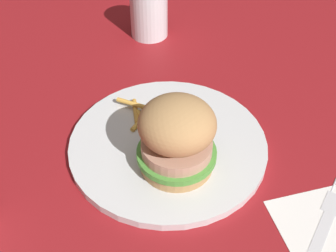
% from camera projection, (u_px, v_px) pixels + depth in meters
% --- Properties ---
extents(ground_plane, '(1.60, 1.60, 0.00)m').
position_uv_depth(ground_plane, '(184.00, 151.00, 0.62)').
color(ground_plane, maroon).
extents(plate, '(0.28, 0.28, 0.01)m').
position_uv_depth(plate, '(168.00, 144.00, 0.62)').
color(plate, silver).
rests_on(plate, ground_plane).
extents(sandwich, '(0.11, 0.11, 0.11)m').
position_uv_depth(sandwich, '(177.00, 136.00, 0.55)').
color(sandwich, tan).
rests_on(sandwich, plate).
extents(fries_pile, '(0.10, 0.08, 0.01)m').
position_uv_depth(fries_pile, '(147.00, 117.00, 0.65)').
color(fries_pile, gold).
rests_on(fries_pile, plate).
extents(napkin, '(0.12, 0.12, 0.00)m').
position_uv_depth(napkin, '(324.00, 227.00, 0.53)').
color(napkin, white).
rests_on(napkin, ground_plane).
extents(fork, '(0.14, 0.12, 0.00)m').
position_uv_depth(fork, '(325.00, 225.00, 0.52)').
color(fork, silver).
rests_on(fork, napkin).
extents(drink_glass, '(0.07, 0.07, 0.09)m').
position_uv_depth(drink_glass, '(149.00, 15.00, 0.82)').
color(drink_glass, silver).
rests_on(drink_glass, ground_plane).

